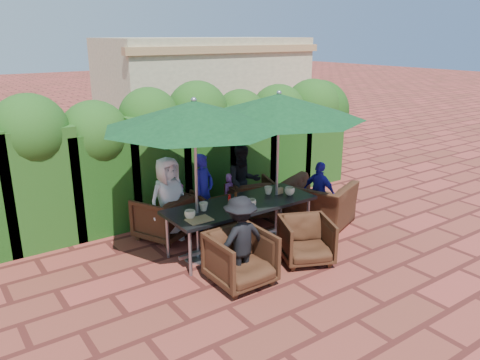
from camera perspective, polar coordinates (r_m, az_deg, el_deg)
ground at (r=7.46m, az=0.86°, el=-8.80°), size 80.00×80.00×0.00m
dining_table at (r=7.38m, az=0.12°, el=-3.40°), size 2.45×0.90×0.75m
umbrella_left at (r=6.61m, az=-5.60°, el=7.91°), size 2.62×2.62×2.46m
umbrella_right at (r=7.42m, az=4.74°, el=8.96°), size 2.71×2.71×2.46m
chair_far_left at (r=7.92m, az=-9.35°, el=-4.21°), size 1.03×1.01×0.82m
chair_far_mid at (r=8.23m, az=-2.79°, el=-3.37°), size 0.81×0.77×0.76m
chair_far_right at (r=8.75m, az=1.35°, el=-1.96°), size 0.96×0.93×0.80m
chair_near_left at (r=6.44m, az=0.10°, el=-9.25°), size 0.79×0.74×0.81m
chair_near_right at (r=7.11m, az=8.09°, el=-7.05°), size 0.94×0.92×0.74m
chair_end_right at (r=8.52m, az=9.43°, el=-1.91°), size 1.14×1.37×1.02m
adult_far_left at (r=7.71m, az=-8.72°, el=-2.37°), size 0.75×0.50×1.43m
adult_far_mid at (r=8.17m, az=-4.50°, el=-1.40°), size 0.60×0.56×1.34m
adult_far_right at (r=8.56m, az=0.39°, el=-0.31°), size 0.74×0.55×1.39m
adult_near_left at (r=6.40m, az=0.03°, el=-7.29°), size 0.80×0.37×1.24m
adult_end_right at (r=8.51m, az=9.65°, el=-1.55°), size 0.46×0.72×1.14m
child_left at (r=8.05m, az=-7.22°, el=-3.45°), size 0.38×0.34×0.90m
child_right at (r=8.54m, az=-1.12°, el=-2.11°), size 0.34×0.29×0.89m
pedestrian_a at (r=11.37m, az=-4.36°, el=5.39°), size 1.80×1.54×1.89m
pedestrian_b at (r=11.87m, az=-2.79°, el=5.34°), size 0.87×0.63×1.65m
pedestrian_c at (r=12.31m, az=1.29°, el=5.51°), size 1.05×0.63×1.54m
cup_a at (r=6.77m, az=-6.12°, el=-4.21°), size 0.16×0.16×0.13m
cup_b at (r=7.05m, az=-4.47°, el=-3.25°), size 0.14×0.14×0.13m
cup_c at (r=7.15m, az=1.33°, el=-2.89°), size 0.17×0.17×0.13m
cup_d at (r=7.76m, az=3.47°, el=-1.27°), size 0.14×0.14×0.13m
cup_e at (r=7.75m, az=6.07°, el=-1.36°), size 0.17×0.17×0.13m
ketchup_bottle at (r=7.25m, az=-1.30°, el=-2.44°), size 0.04×0.04×0.17m
sauce_bottle at (r=7.38m, az=-0.53°, el=-2.08°), size 0.04×0.04×0.17m
serving_tray at (r=6.71m, az=-4.98°, el=-4.85°), size 0.35×0.25×0.02m
number_block_left at (r=7.26m, az=-0.91°, el=-2.70°), size 0.12×0.06×0.10m
number_block_right at (r=7.80m, az=4.82°, el=-1.32°), size 0.12×0.06×0.10m
hedge_wall at (r=8.82m, az=-8.91°, el=4.54°), size 9.10×1.60×2.48m
building at (r=14.57m, az=-4.27°, el=10.65°), size 6.20×3.08×3.20m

